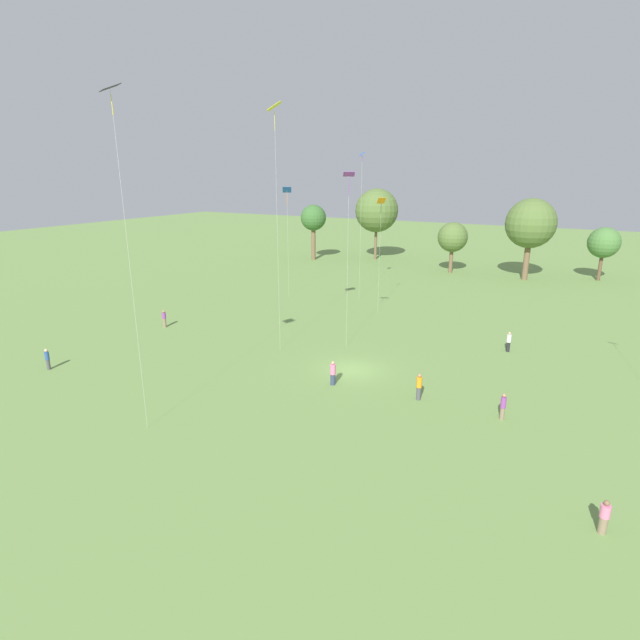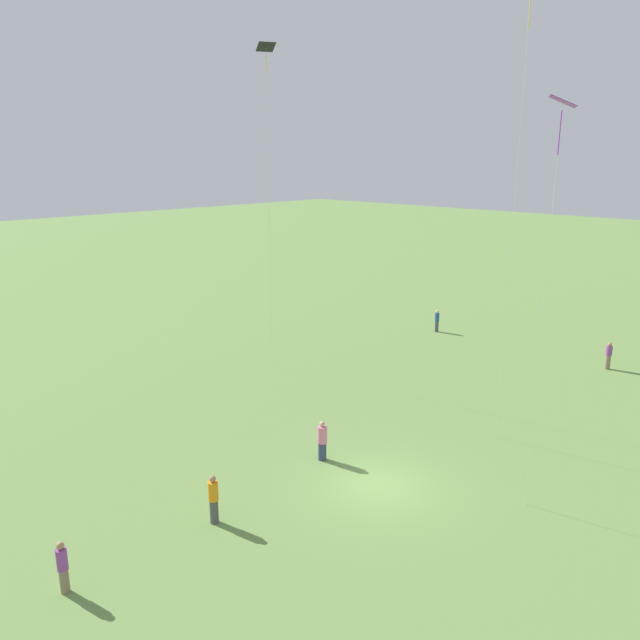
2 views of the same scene
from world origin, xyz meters
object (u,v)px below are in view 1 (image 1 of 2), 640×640
person_6 (604,517)px  kite_3 (287,194)px  kite_6 (381,206)px  person_1 (164,319)px  person_0 (503,406)px  person_5 (509,342)px  kite_4 (349,183)px  person_3 (419,387)px  person_2 (47,359)px  kite_1 (112,109)px  person_4 (333,373)px  kite_2 (362,168)px  kite_5 (275,117)px

person_6 → kite_3: (-34.27, 29.69, 11.48)m
kite_6 → person_1: bearing=48.5°
person_0 → kite_3: kite_3 is taller
person_5 → kite_4: kite_4 is taller
person_3 → kite_6: kite_6 is taller
person_2 → kite_1: (13.84, -2.98, 16.86)m
person_4 → kite_3: kite_3 is taller
person_6 → kite_3: kite_3 is taller
person_1 → kite_6: bearing=-152.6°
kite_3 → kite_4: size_ratio=0.89×
kite_2 → kite_3: kite_2 is taller
person_4 → kite_6: kite_6 is taller
person_1 → person_6: bearing=145.8°
kite_5 → kite_6: bearing=-174.2°
kite_5 → person_6: bearing=78.4°
kite_1 → person_3: bearing=114.1°
person_6 → kite_3: size_ratio=0.12×
kite_1 → kite_5: 15.35m
person_3 → kite_2: 31.55m
kite_4 → kite_5: 7.62m
person_3 → person_4: bearing=92.0°
kite_3 → person_4: bearing=141.8°
person_1 → kite_5: kite_5 is taller
person_1 → person_4: person_4 is taller
person_5 → kite_4: 18.93m
person_1 → person_2: bearing=75.4°
person_5 → kite_3: (-27.14, 8.15, 11.38)m
person_3 → kite_3: size_ratio=0.14×
kite_2 → kite_6: (4.28, -4.52, -3.87)m
person_6 → person_1: bearing=2.2°
kite_5 → kite_6: (2.68, 15.45, -7.40)m
person_6 → person_2: bearing=20.3°
person_5 → kite_5: size_ratio=0.09×
person_6 → kite_2: size_ratio=0.09×
kite_2 → kite_5: bearing=11.7°
person_1 → kite_2: kite_2 is taller
person_0 → kite_4: size_ratio=0.12×
person_3 → kite_5: bearing=71.3°
person_0 → person_4: 11.60m
person_5 → kite_3: 30.54m
kite_5 → person_3: bearing=90.0°
person_3 → person_6: size_ratio=1.18×
person_0 → person_5: bearing=166.5°
person_6 → kite_2: bearing=-30.7°
person_6 → kite_2: kite_2 is taller
person_1 → kite_4: bearing=175.4°
kite_1 → kite_6: kite_1 is taller
person_5 → person_6: size_ratio=1.11×
person_1 → person_6: 40.06m
person_2 → kite_1: bearing=96.6°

